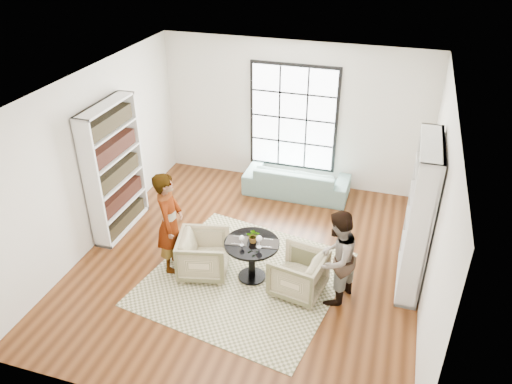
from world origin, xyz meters
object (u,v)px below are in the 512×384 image
(armchair_right, at_px, (298,273))
(pedestal_table, at_px, (252,252))
(wine_glass_right, at_px, (259,239))
(wine_glass_left, at_px, (242,238))
(person_right, at_px, (336,258))
(flower_centerpiece, at_px, (254,236))
(person_left, at_px, (170,222))
(sofa, at_px, (297,180))
(armchair_left, at_px, (204,255))

(armchair_right, bearing_deg, pedestal_table, -86.95)
(pedestal_table, relative_size, wine_glass_right, 4.07)
(pedestal_table, xyz_separation_m, wine_glass_left, (-0.12, -0.11, 0.32))
(person_right, bearing_deg, wine_glass_right, -71.41)
(person_right, relative_size, flower_centerpiece, 6.64)
(person_left, height_order, person_right, person_left)
(sofa, height_order, person_left, person_left)
(wine_glass_left, relative_size, wine_glass_right, 0.84)
(person_right, bearing_deg, pedestal_table, -74.82)
(pedestal_table, relative_size, flower_centerpiece, 3.75)
(sofa, relative_size, armchair_left, 2.69)
(pedestal_table, bearing_deg, armchair_left, -172.58)
(wine_glass_right, bearing_deg, flower_centerpiece, 138.49)
(pedestal_table, distance_m, person_right, 1.35)
(sofa, distance_m, armchair_right, 3.02)
(flower_centerpiece, bearing_deg, wine_glass_left, -137.24)
(armchair_right, bearing_deg, person_right, 100.60)
(armchair_right, height_order, wine_glass_right, wine_glass_right)
(pedestal_table, bearing_deg, wine_glass_left, -138.67)
(person_left, distance_m, flower_centerpiece, 1.35)
(person_right, xyz_separation_m, wine_glass_right, (-1.18, 0.02, 0.08))
(flower_centerpiece, bearing_deg, wine_glass_right, -41.51)
(armchair_right, distance_m, wine_glass_right, 0.80)
(armchair_right, bearing_deg, sofa, -155.92)
(sofa, distance_m, wine_glass_left, 3.00)
(wine_glass_right, distance_m, flower_centerpiece, 0.17)
(armchair_left, height_order, armchair_right, armchair_left)
(pedestal_table, relative_size, wine_glass_left, 4.87)
(armchair_left, distance_m, wine_glass_right, 1.04)
(armchair_left, distance_m, person_left, 0.75)
(pedestal_table, relative_size, armchair_left, 1.09)
(armchair_right, xyz_separation_m, wine_glass_right, (-0.63, 0.02, 0.49))
(person_right, distance_m, wine_glass_left, 1.45)
(pedestal_table, height_order, wine_glass_left, wine_glass_left)
(sofa, relative_size, armchair_right, 2.76)
(person_left, bearing_deg, armchair_left, -103.76)
(armchair_left, distance_m, flower_centerpiece, 0.92)
(wine_glass_left, height_order, flower_centerpiece, flower_centerpiece)
(sofa, distance_m, wine_glass_right, 2.97)
(sofa, bearing_deg, person_left, 64.59)
(wine_glass_right, bearing_deg, wine_glass_left, -174.05)
(armchair_left, relative_size, armchair_right, 1.03)
(wine_glass_left, bearing_deg, pedestal_table, 41.33)
(pedestal_table, relative_size, armchair_right, 1.12)
(person_left, height_order, wine_glass_left, person_left)
(armchair_right, relative_size, person_right, 0.50)
(pedestal_table, height_order, sofa, pedestal_table)
(sofa, distance_m, flower_centerpiece, 2.86)
(sofa, relative_size, person_right, 1.39)
(wine_glass_right, bearing_deg, person_left, -179.24)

